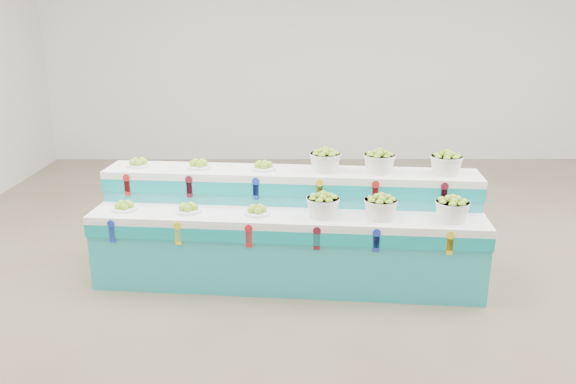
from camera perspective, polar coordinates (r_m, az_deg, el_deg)
The scene contains 15 objects.
ground at distance 5.54m, azimuth 9.60°, elevation -9.27°, with size 10.00×10.00×0.00m, color brown.
back_wall at distance 9.94m, azimuth 5.32°, elevation 14.55°, with size 10.00×10.00×0.00m, color silver.
display_stand at distance 5.45m, azimuth 0.00°, elevation -3.62°, with size 3.62×0.93×1.02m, color #27A9B0, non-canonical shape.
plate_lower_left at distance 5.50m, azimuth -16.00°, elevation -1.28°, with size 0.24×0.24×0.09m, color white.
plate_lower_mid at distance 5.31m, azimuth -9.90°, elevation -1.51°, with size 0.24×0.24×0.09m, color white.
plate_lower_right at distance 5.19m, azimuth -3.11°, elevation -1.74°, with size 0.24×0.24×0.09m, color white.
basket_lower_left at distance 5.11m, azimuth 3.49°, elevation -1.28°, with size 0.30×0.30×0.22m, color silver, non-canonical shape.
basket_lower_mid at distance 5.13m, azimuth 9.21°, elevation -1.44°, with size 0.30×0.30×0.22m, color silver, non-canonical shape.
basket_lower_right at distance 5.21m, azimuth 16.02°, elevation -1.61°, with size 0.30×0.30×0.22m, color silver, non-canonical shape.
plate_upper_left at distance 5.82m, azimuth -14.69°, elevation 2.91°, with size 0.24×0.24×0.09m, color white.
plate_upper_mid at distance 5.64m, azimuth -8.89°, elevation 2.83°, with size 0.24×0.24×0.09m, color white.
plate_upper_right at distance 5.52m, azimuth -2.48°, elevation 2.70°, with size 0.24×0.24×0.09m, color white.
basket_upper_left at distance 5.46m, azimuth 3.72°, elevation 3.19°, with size 0.30×0.30×0.22m, color silver, non-canonical shape.
basket_upper_mid at distance 5.47m, azimuth 9.08°, elevation 3.03°, with size 0.30×0.30×0.22m, color silver, non-canonical shape.
basket_upper_right at distance 5.55m, azimuth 15.48°, elevation 2.81°, with size 0.30×0.30×0.22m, color silver, non-canonical shape.
Camera 1 is at (-0.93, -4.88, 2.45)m, focal length 35.70 mm.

